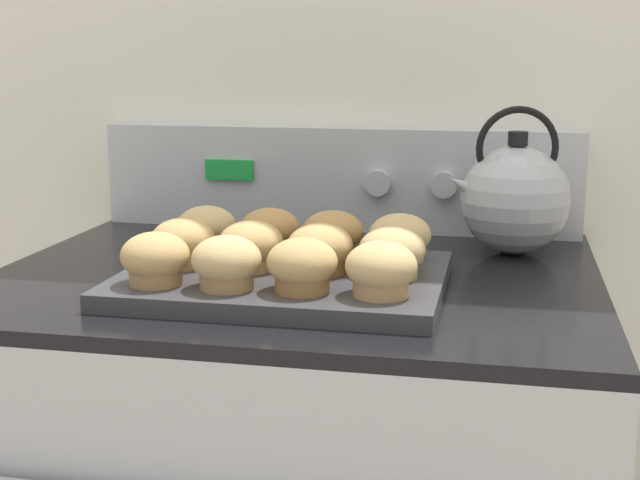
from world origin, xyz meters
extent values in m
cube|color=silver|center=(0.00, 0.69, 1.20)|extent=(8.00, 0.05, 2.40)
cube|color=black|center=(0.00, 0.34, 0.88)|extent=(0.80, 0.64, 0.02)
cube|color=#B7BABF|center=(0.00, 0.63, 0.97)|extent=(0.78, 0.05, 0.17)
cube|color=green|center=(-0.18, 0.60, 0.99)|extent=(0.08, 0.01, 0.03)
cylinder|color=#B7BABF|center=(0.07, 0.60, 0.97)|extent=(0.04, 0.02, 0.04)
cylinder|color=#B7BABF|center=(0.18, 0.60, 0.97)|extent=(0.04, 0.02, 0.04)
cylinder|color=#B7BABF|center=(0.28, 0.60, 0.97)|extent=(0.04, 0.02, 0.04)
cube|color=#38383D|center=(0.01, 0.25, 0.90)|extent=(0.39, 0.31, 0.02)
cylinder|color=#A37A4C|center=(-0.13, 0.16, 0.92)|extent=(0.06, 0.06, 0.03)
ellipsoid|color=tan|center=(-0.13, 0.16, 0.95)|extent=(0.08, 0.08, 0.05)
cylinder|color=#A37A4C|center=(-0.04, 0.15, 0.92)|extent=(0.06, 0.06, 0.03)
ellipsoid|color=tan|center=(-0.04, 0.15, 0.95)|extent=(0.08, 0.08, 0.05)
cylinder|color=olive|center=(0.05, 0.16, 0.92)|extent=(0.06, 0.06, 0.03)
ellipsoid|color=tan|center=(0.05, 0.16, 0.95)|extent=(0.08, 0.08, 0.05)
cylinder|color=tan|center=(0.14, 0.16, 0.92)|extent=(0.06, 0.06, 0.03)
ellipsoid|color=tan|center=(0.14, 0.16, 0.95)|extent=(0.08, 0.08, 0.05)
cylinder|color=tan|center=(-0.13, 0.25, 0.92)|extent=(0.06, 0.06, 0.03)
ellipsoid|color=tan|center=(-0.13, 0.25, 0.95)|extent=(0.08, 0.08, 0.05)
cylinder|color=tan|center=(-0.04, 0.25, 0.92)|extent=(0.06, 0.06, 0.03)
ellipsoid|color=tan|center=(-0.04, 0.25, 0.95)|extent=(0.08, 0.08, 0.05)
cylinder|color=olive|center=(0.05, 0.25, 0.92)|extent=(0.06, 0.06, 0.03)
ellipsoid|color=tan|center=(0.05, 0.25, 0.95)|extent=(0.08, 0.08, 0.05)
cylinder|color=tan|center=(0.14, 0.25, 0.92)|extent=(0.06, 0.06, 0.03)
ellipsoid|color=tan|center=(0.14, 0.25, 0.95)|extent=(0.08, 0.08, 0.05)
cylinder|color=olive|center=(-0.13, 0.34, 0.92)|extent=(0.06, 0.06, 0.03)
ellipsoid|color=tan|center=(-0.13, 0.34, 0.95)|extent=(0.08, 0.08, 0.05)
cylinder|color=#A37A4C|center=(-0.04, 0.34, 0.92)|extent=(0.06, 0.06, 0.03)
ellipsoid|color=#B2844C|center=(-0.04, 0.34, 0.95)|extent=(0.08, 0.08, 0.05)
cylinder|color=tan|center=(0.05, 0.34, 0.92)|extent=(0.06, 0.06, 0.03)
ellipsoid|color=#B2844C|center=(0.05, 0.34, 0.95)|extent=(0.08, 0.08, 0.05)
cylinder|color=tan|center=(0.14, 0.33, 0.92)|extent=(0.06, 0.06, 0.03)
ellipsoid|color=tan|center=(0.14, 0.33, 0.95)|extent=(0.08, 0.08, 0.05)
sphere|color=#ADAFB5|center=(0.28, 0.50, 0.97)|extent=(0.16, 0.16, 0.16)
cylinder|color=black|center=(0.28, 0.50, 1.06)|extent=(0.03, 0.03, 0.02)
cone|color=#ADAFB5|center=(0.21, 0.49, 0.99)|extent=(0.07, 0.05, 0.06)
torus|color=black|center=(0.28, 0.50, 1.04)|extent=(0.12, 0.04, 0.12)
camera|label=1|loc=(0.27, -0.79, 1.18)|focal=50.00mm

